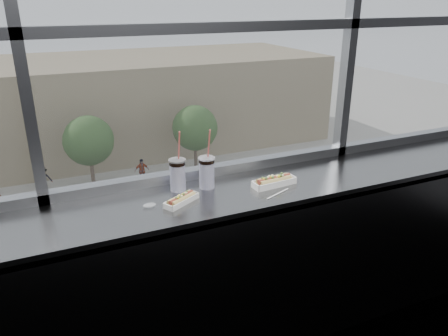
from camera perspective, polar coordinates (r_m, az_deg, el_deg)
name	(u,v)px	position (r m, az deg, el deg)	size (l,w,h in m)	color
wall_back_lower	(212,249)	(3.05, -1.58, -10.48)	(6.00, 6.00, 0.00)	black
counter	(229,196)	(2.57, 0.65, -3.62)	(6.00, 0.55, 0.06)	gray
counter_fascia	(247,293)	(2.65, 2.98, -16.03)	(6.00, 0.04, 1.04)	gray
hotdog_tray_left	(181,199)	(2.42, -5.58, -4.10)	(0.23, 0.17, 0.05)	white
hotdog_tray_right	(274,181)	(2.64, 6.56, -1.71)	(0.28, 0.11, 0.07)	white
soda_cup_left	(178,173)	(2.55, -6.08, -0.69)	(0.10, 0.10, 0.36)	white
soda_cup_right	(207,171)	(2.57, -2.26, -0.39)	(0.10, 0.10, 0.36)	white
loose_straw	(278,194)	(2.54, 7.03, -3.35)	(0.01, 0.01, 0.20)	white
wrapper	(150,205)	(2.41, -9.71, -4.79)	(0.08, 0.06, 0.02)	silver
plaza_ground	(50,135)	(47.75, -21.81, 3.99)	(120.00, 120.00, 0.00)	#9E9A93
street_asphalt	(77,250)	(25.98, -18.66, -10.08)	(80.00, 10.00, 0.06)	black
far_sidewalk	(64,194)	(33.13, -20.20, -3.23)	(80.00, 6.00, 0.04)	#9E9A93
far_building	(47,109)	(41.43, -22.11, 7.20)	(50.00, 14.00, 8.00)	gray
car_far_b	(118,194)	(29.29, -13.65, -3.30)	(6.57, 2.74, 2.19)	maroon
car_near_d	(209,242)	(23.13, -2.01, -9.66)	(6.73, 2.81, 2.24)	#BAB6A5
car_far_c	(217,177)	(31.06, -0.92, -1.15)	(6.68, 2.79, 2.23)	white
car_near_e	(318,219)	(26.18, 12.15, -6.58)	(5.83, 2.43, 1.94)	#4351A2
pedestrian_c	(142,168)	(33.14, -10.71, -0.06)	(1.00, 0.75, 2.25)	#66605B
pedestrian_b	(43,177)	(33.77, -22.54, -1.07)	(0.96, 0.72, 2.16)	#66605B
tree_center	(89,141)	(31.97, -17.26, 3.42)	(3.53, 3.53, 5.51)	#47382B
tree_right	(195,128)	(33.68, -3.82, 5.22)	(3.51, 3.51, 5.48)	#47382B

